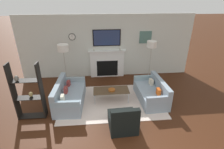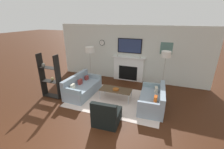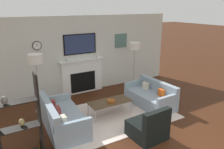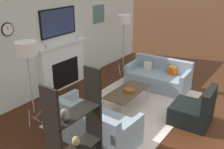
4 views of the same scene
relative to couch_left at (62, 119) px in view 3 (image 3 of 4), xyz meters
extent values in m
cube|color=silver|center=(1.43, 2.21, 1.06)|extent=(7.43, 0.07, 2.70)
cube|color=white|center=(1.43, 2.09, 0.30)|extent=(1.49, 0.16, 1.18)
cube|color=black|center=(1.43, 2.01, 0.13)|extent=(0.92, 0.01, 0.71)
cube|color=white|center=(1.43, 2.07, 0.91)|extent=(1.61, 0.22, 0.04)
cylinder|color=#B2AD9E|center=(0.87, 2.04, 0.98)|extent=(0.04, 0.04, 0.10)
cylinder|color=white|center=(0.87, 2.04, 1.07)|extent=(0.03, 0.03, 0.09)
cylinder|color=#B2AD9E|center=(1.99, 2.04, 0.98)|extent=(0.04, 0.04, 0.10)
cylinder|color=white|center=(1.99, 2.04, 1.07)|extent=(0.03, 0.03, 0.09)
cube|color=black|center=(1.43, 2.16, 1.46)|extent=(1.17, 0.04, 0.70)
cube|color=navy|center=(1.43, 2.14, 1.46)|extent=(1.09, 0.01, 0.63)
cylinder|color=black|center=(0.00, 2.16, 1.53)|extent=(0.28, 0.02, 0.28)
cylinder|color=silver|center=(0.00, 2.14, 1.53)|extent=(0.24, 0.00, 0.24)
cube|color=black|center=(0.00, 2.14, 1.56)|extent=(0.01, 0.00, 0.06)
cube|color=slate|center=(3.09, 2.16, 1.45)|extent=(0.52, 0.02, 0.52)
cube|color=beige|center=(1.43, 0.00, -0.28)|extent=(3.47, 2.25, 0.01)
cube|color=#8A9AA9|center=(0.05, 0.00, -0.07)|extent=(0.93, 1.74, 0.44)
cube|color=#8A9AA9|center=(-0.30, 0.01, 0.33)|extent=(0.23, 1.71, 0.37)
cube|color=#8D9EA6|center=(0.08, 0.80, 0.24)|extent=(0.86, 0.14, 0.18)
cube|color=#869EAE|center=(0.01, -0.80, 0.24)|extent=(0.86, 0.14, 0.18)
cube|color=maroon|center=(-0.06, 0.51, 0.24)|extent=(0.12, 0.19, 0.18)
cube|color=brown|center=(-0.08, 0.00, 0.25)|extent=(0.11, 0.21, 0.21)
cube|color=beige|center=(-0.10, -0.50, 0.25)|extent=(0.10, 0.20, 0.20)
cube|color=#8A9AA9|center=(2.81, 0.00, -0.08)|extent=(0.89, 1.65, 0.41)
cube|color=#8A9AA9|center=(3.14, 0.01, 0.30)|extent=(0.23, 1.62, 0.34)
cube|color=#8D9CAD|center=(2.85, -0.76, 0.22)|extent=(0.83, 0.14, 0.18)
cube|color=#879FA7|center=(2.78, 0.76, 0.22)|extent=(0.83, 0.14, 0.18)
cube|color=#C14D16|center=(2.95, -0.35, 0.23)|extent=(0.11, 0.22, 0.22)
cube|color=beige|center=(2.92, 0.36, 0.23)|extent=(0.13, 0.22, 0.21)
cube|color=black|center=(1.63, -1.33, -0.09)|extent=(0.79, 0.81, 0.39)
cube|color=black|center=(1.65, -1.64, 0.32)|extent=(0.76, 0.18, 0.43)
cube|color=#4C3823|center=(1.44, 0.10, 0.11)|extent=(1.22, 0.57, 0.02)
cylinder|color=#B7B7BC|center=(0.86, -0.15, -0.09)|extent=(0.02, 0.02, 0.39)
cylinder|color=#B7B7BC|center=(2.01, -0.15, -0.09)|extent=(0.02, 0.02, 0.39)
cylinder|color=#B7B7BC|center=(0.86, 0.34, -0.09)|extent=(0.02, 0.02, 0.39)
cylinder|color=#B7B7BC|center=(2.01, 0.34, -0.09)|extent=(0.02, 0.02, 0.39)
cylinder|color=#984B16|center=(1.45, 0.06, 0.14)|extent=(0.23, 0.23, 0.05)
torus|color=#9C4C1F|center=(1.45, 0.06, 0.17)|extent=(0.24, 0.24, 0.02)
cylinder|color=#9E998E|center=(-0.15, 1.32, -0.15)|extent=(0.09, 0.23, 0.28)
cylinder|color=#9E998E|center=(-0.33, 1.36, -0.15)|extent=(0.17, 0.19, 0.28)
cylinder|color=#9E998E|center=(-0.28, 1.18, -0.15)|extent=(0.23, 0.07, 0.28)
cylinder|color=#9E998E|center=(-0.25, 1.28, 0.59)|extent=(0.02, 0.02, 1.22)
cylinder|color=white|center=(-0.25, 1.28, 1.32)|extent=(0.41, 0.41, 0.26)
cylinder|color=#9E998E|center=(3.22, 1.32, -0.15)|extent=(0.09, 0.23, 0.29)
cylinder|color=#9E998E|center=(3.03, 1.36, -0.15)|extent=(0.17, 0.19, 0.29)
cylinder|color=#9E998E|center=(3.09, 1.18, -0.15)|extent=(0.23, 0.07, 0.29)
cylinder|color=#9E998E|center=(3.11, 1.28, 0.62)|extent=(0.02, 0.02, 1.27)
cylinder|color=white|center=(3.11, 1.28, 1.38)|extent=(0.38, 0.38, 0.24)
cube|color=black|center=(-0.64, -0.60, 0.59)|extent=(0.04, 0.28, 1.75)
cube|color=black|center=(-1.03, -0.60, 0.39)|extent=(0.82, 0.28, 0.01)
cube|color=black|center=(-1.03, -0.60, 0.95)|extent=(0.82, 0.28, 0.02)
ellipsoid|color=tan|center=(-0.98, -0.55, 0.47)|extent=(0.11, 0.11, 0.15)
cylinder|color=brown|center=(-0.70, -0.55, -0.16)|extent=(0.06, 0.06, 0.19)
cylinder|color=brown|center=(-0.70, -0.55, -0.04)|extent=(0.03, 0.03, 0.05)
ellipsoid|color=slate|center=(-1.23, -0.63, 1.04)|extent=(0.12, 0.12, 0.17)
camera|label=1|loc=(0.99, -5.13, 3.15)|focal=28.00mm
camera|label=2|loc=(3.06, -4.85, 2.74)|focal=24.00mm
camera|label=3|loc=(-1.36, -4.84, 2.72)|focal=35.00mm
camera|label=4|loc=(-3.17, -2.69, 2.68)|focal=42.00mm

